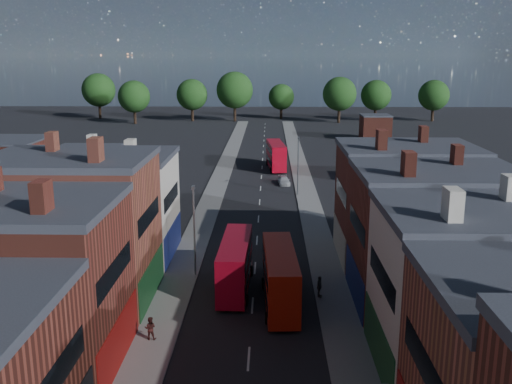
{
  "coord_description": "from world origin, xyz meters",
  "views": [
    {
      "loc": [
        1.25,
        -16.95,
        18.93
      ],
      "look_at": [
        0.0,
        35.78,
        6.25
      ],
      "focal_mm": 40.0,
      "sensor_mm": 36.0,
      "label": 1
    }
  ],
  "objects_px": {
    "bus_0": "(235,263)",
    "car_2": "(230,247)",
    "ped_1": "(150,328)",
    "bus_2": "(276,155)",
    "bus_1": "(280,276)",
    "ped_3": "(319,287)",
    "car_3": "(284,181)"
  },
  "relations": [
    {
      "from": "bus_0",
      "to": "car_2",
      "type": "height_order",
      "value": "bus_0"
    },
    {
      "from": "car_2",
      "to": "ped_1",
      "type": "relative_size",
      "value": 2.48
    },
    {
      "from": "bus_2",
      "to": "car_2",
      "type": "distance_m",
      "value": 42.8
    },
    {
      "from": "car_2",
      "to": "bus_1",
      "type": "bearing_deg",
      "value": -66.84
    },
    {
      "from": "bus_0",
      "to": "car_2",
      "type": "relative_size",
      "value": 2.45
    },
    {
      "from": "bus_1",
      "to": "ped_3",
      "type": "distance_m",
      "value": 3.67
    },
    {
      "from": "bus_2",
      "to": "ped_3",
      "type": "relative_size",
      "value": 6.04
    },
    {
      "from": "car_3",
      "to": "ped_1",
      "type": "height_order",
      "value": "ped_1"
    },
    {
      "from": "car_3",
      "to": "ped_3",
      "type": "xyz_separation_m",
      "value": [
        1.83,
        -41.25,
        0.43
      ]
    },
    {
      "from": "bus_2",
      "to": "ped_3",
      "type": "xyz_separation_m",
      "value": [
        2.92,
        -53.3,
        -1.43
      ]
    },
    {
      "from": "ped_1",
      "to": "ped_3",
      "type": "bearing_deg",
      "value": -148.72
    },
    {
      "from": "car_2",
      "to": "ped_3",
      "type": "distance_m",
      "value": 13.4
    },
    {
      "from": "bus_1",
      "to": "car_2",
      "type": "bearing_deg",
      "value": 108.39
    },
    {
      "from": "bus_1",
      "to": "ped_3",
      "type": "xyz_separation_m",
      "value": [
        3.17,
        1.28,
        -1.35
      ]
    },
    {
      "from": "bus_1",
      "to": "car_2",
      "type": "xyz_separation_m",
      "value": [
        -4.71,
        12.1,
        -1.79
      ]
    },
    {
      "from": "car_2",
      "to": "ped_1",
      "type": "xyz_separation_m",
      "value": [
        -4.18,
        -18.06,
        0.37
      ]
    },
    {
      "from": "bus_2",
      "to": "bus_1",
      "type": "bearing_deg",
      "value": -96.06
    },
    {
      "from": "bus_0",
      "to": "ped_3",
      "type": "xyz_separation_m",
      "value": [
        6.8,
        -1.7,
        -1.27
      ]
    },
    {
      "from": "car_3",
      "to": "ped_3",
      "type": "bearing_deg",
      "value": -92.68
    },
    {
      "from": "bus_2",
      "to": "car_3",
      "type": "height_order",
      "value": "bus_2"
    },
    {
      "from": "bus_0",
      "to": "ped_1",
      "type": "relative_size",
      "value": 6.08
    },
    {
      "from": "bus_2",
      "to": "ped_1",
      "type": "height_order",
      "value": "bus_2"
    },
    {
      "from": "ped_3",
      "to": "car_3",
      "type": "bearing_deg",
      "value": 17.29
    },
    {
      "from": "bus_1",
      "to": "bus_2",
      "type": "height_order",
      "value": "bus_2"
    },
    {
      "from": "bus_2",
      "to": "car_2",
      "type": "xyz_separation_m",
      "value": [
        -4.97,
        -42.47,
        -1.87
      ]
    },
    {
      "from": "ped_3",
      "to": "bus_2",
      "type": "bearing_deg",
      "value": 17.89
    },
    {
      "from": "bus_0",
      "to": "bus_2",
      "type": "bearing_deg",
      "value": 87.32
    },
    {
      "from": "bus_0",
      "to": "bus_2",
      "type": "height_order",
      "value": "bus_2"
    },
    {
      "from": "ped_3",
      "to": "car_2",
      "type": "bearing_deg",
      "value": 50.81
    },
    {
      "from": "car_2",
      "to": "car_3",
      "type": "relative_size",
      "value": 1.02
    },
    {
      "from": "bus_0",
      "to": "bus_1",
      "type": "bearing_deg",
      "value": -37.74
    },
    {
      "from": "car_3",
      "to": "ped_3",
      "type": "height_order",
      "value": "ped_3"
    }
  ]
}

